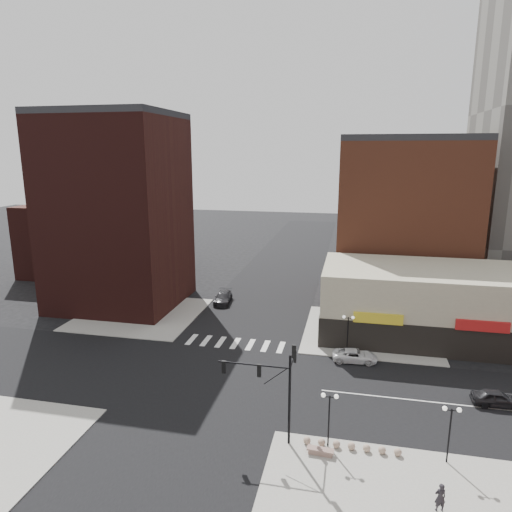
# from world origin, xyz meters

# --- Properties ---
(ground) EXTENTS (240.00, 240.00, 0.00)m
(ground) POSITION_xyz_m (0.00, 0.00, 0.00)
(ground) COLOR black
(ground) RESTS_ON ground
(road_ew) EXTENTS (200.00, 14.00, 0.02)m
(road_ew) POSITION_xyz_m (0.00, 0.00, 0.01)
(road_ew) COLOR black
(road_ew) RESTS_ON ground
(road_ns) EXTENTS (14.00, 200.00, 0.02)m
(road_ns) POSITION_xyz_m (0.00, 0.00, 0.01)
(road_ns) COLOR black
(road_ns) RESTS_ON ground
(sidewalk_nw) EXTENTS (15.00, 15.00, 0.12)m
(sidewalk_nw) POSITION_xyz_m (-14.50, 14.50, 0.06)
(sidewalk_nw) COLOR gray
(sidewalk_nw) RESTS_ON ground
(sidewalk_ne) EXTENTS (15.00, 15.00, 0.12)m
(sidewalk_ne) POSITION_xyz_m (14.50, 14.50, 0.06)
(sidewalk_ne) COLOR gray
(sidewalk_ne) RESTS_ON ground
(building_nw) EXTENTS (16.00, 15.00, 25.00)m
(building_nw) POSITION_xyz_m (-19.00, 18.50, 12.50)
(building_nw) COLOR black
(building_nw) RESTS_ON ground
(building_nw_low) EXTENTS (20.00, 18.00, 12.00)m
(building_nw_low) POSITION_xyz_m (-32.00, 34.00, 6.00)
(building_nw_low) COLOR black
(building_nw_low) RESTS_ON ground
(building_ne_midrise) EXTENTS (18.00, 15.00, 22.00)m
(building_ne_midrise) POSITION_xyz_m (19.00, 29.50, 11.00)
(building_ne_midrise) COLOR brown
(building_ne_midrise) RESTS_ON ground
(building_ne_row) EXTENTS (24.20, 12.20, 8.00)m
(building_ne_row) POSITION_xyz_m (21.00, 15.00, 3.30)
(building_ne_row) COLOR #B5AC8F
(building_ne_row) RESTS_ON ground
(traffic_signal) EXTENTS (5.59, 3.09, 7.77)m
(traffic_signal) POSITION_xyz_m (7.24, -7.83, 4.96)
(traffic_signal) COLOR black
(traffic_signal) RESTS_ON ground
(street_lamp_se_a) EXTENTS (1.22, 0.32, 4.16)m
(street_lamp_se_a) POSITION_xyz_m (11.00, -8.00, 3.29)
(street_lamp_se_a) COLOR black
(street_lamp_se_a) RESTS_ON sidewalk_se
(street_lamp_se_b) EXTENTS (1.22, 0.32, 4.16)m
(street_lamp_se_b) POSITION_xyz_m (19.00, -8.00, 3.29)
(street_lamp_se_b) COLOR black
(street_lamp_se_b) RESTS_ON sidewalk_se
(street_lamp_ne) EXTENTS (1.22, 0.32, 4.16)m
(street_lamp_ne) POSITION_xyz_m (12.00, 8.00, 3.29)
(street_lamp_ne) COLOR black
(street_lamp_ne) RESTS_ON sidewalk_ne
(bollard_row) EXTENTS (6.83, 0.53, 0.53)m
(bollard_row) POSITION_xyz_m (12.65, -8.00, 0.39)
(bollard_row) COLOR #A0816E
(bollard_row) RESTS_ON sidewalk_se
(white_suv) EXTENTS (4.63, 2.39, 1.25)m
(white_suv) POSITION_xyz_m (12.83, 6.50, 0.62)
(white_suv) COLOR white
(white_suv) RESTS_ON ground
(dark_sedan_east) EXTENTS (4.08, 1.74, 1.38)m
(dark_sedan_east) POSITION_xyz_m (24.44, 0.58, 0.69)
(dark_sedan_east) COLOR black
(dark_sedan_east) RESTS_ON ground
(dark_sedan_north) EXTENTS (2.68, 5.41, 1.51)m
(dark_sedan_north) POSITION_xyz_m (-5.31, 21.30, 0.75)
(dark_sedan_north) COLOR black
(dark_sedan_north) RESTS_ON ground
(pedestrian) EXTENTS (0.75, 0.58, 1.82)m
(pedestrian) POSITION_xyz_m (17.75, -12.67, 1.03)
(pedestrian) COLOR black
(pedestrian) RESTS_ON sidewalk_se
(stone_bench) EXTENTS (1.91, 0.71, 0.44)m
(stone_bench) POSITION_xyz_m (10.54, -9.00, 0.35)
(stone_bench) COLOR #86675C
(stone_bench) RESTS_ON sidewalk_se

